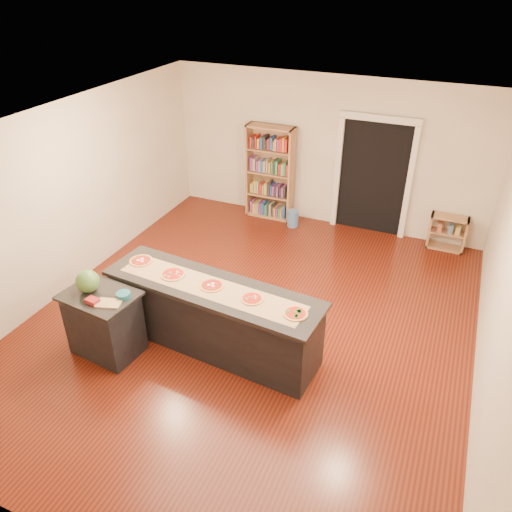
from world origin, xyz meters
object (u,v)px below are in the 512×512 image
at_px(low_shelf, 447,232).
at_px(watermelon, 88,281).
at_px(bookshelf, 270,173).
at_px(kitchen_island, 213,317).
at_px(waste_bin, 293,218).
at_px(side_counter, 105,323).

relative_size(low_shelf, watermelon, 2.18).
xyz_separation_m(bookshelf, low_shelf, (3.38, 0.03, -0.60)).
distance_m(kitchen_island, watermelon, 1.63).
height_order(bookshelf, waste_bin, bookshelf).
bearing_deg(waste_bin, low_shelf, 5.38).
height_order(kitchen_island, bookshelf, bookshelf).
distance_m(side_counter, waste_bin, 4.46).
bearing_deg(watermelon, low_shelf, 48.92).
bearing_deg(kitchen_island, waste_bin, 98.16).
bearing_deg(side_counter, low_shelf, 56.48).
relative_size(kitchen_island, low_shelf, 4.59).
height_order(bookshelf, low_shelf, bookshelf).
xyz_separation_m(kitchen_island, bookshelf, (-0.79, 3.93, 0.43)).
height_order(kitchen_island, watermelon, watermelon).
height_order(kitchen_island, side_counter, kitchen_island).
bearing_deg(waste_bin, side_counter, -103.52).
xyz_separation_m(side_counter, waste_bin, (1.04, 4.33, -0.30)).
height_order(side_counter, watermelon, watermelon).
relative_size(bookshelf, watermelon, 6.29).
bearing_deg(watermelon, side_counter, -5.62).
relative_size(kitchen_island, side_counter, 3.17).
distance_m(side_counter, low_shelf, 5.98).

